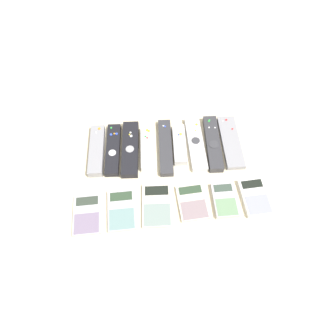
{
  "coord_description": "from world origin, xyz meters",
  "views": [
    {
      "loc": [
        -0.05,
        -0.51,
        0.88
      ],
      "look_at": [
        0.0,
        0.04,
        0.01
      ],
      "focal_mm": 35.0,
      "sensor_mm": 36.0,
      "label": 1
    }
  ],
  "objects_px": {
    "remote_6": "(196,144)",
    "remote_8": "(231,142)",
    "remote_2": "(130,149)",
    "remote_4": "(164,147)",
    "remote_1": "(113,149)",
    "calculator_2": "(157,205)",
    "calculator_0": "(87,215)",
    "remote_5": "(179,145)",
    "calculator_1": "(122,210)",
    "calculator_3": "(193,202)",
    "remote_7": "(213,143)",
    "calculator_5": "(255,197)",
    "calculator_4": "(225,200)",
    "remote_0": "(97,150)",
    "remote_3": "(148,148)"
  },
  "relations": [
    {
      "from": "remote_1",
      "to": "calculator_0",
      "type": "bearing_deg",
      "value": -105.85
    },
    {
      "from": "remote_6",
      "to": "remote_8",
      "type": "bearing_deg",
      "value": -2.12
    },
    {
      "from": "calculator_3",
      "to": "calculator_5",
      "type": "bearing_deg",
      "value": -3.9
    },
    {
      "from": "remote_7",
      "to": "calculator_0",
      "type": "relative_size",
      "value": 1.74
    },
    {
      "from": "remote_8",
      "to": "calculator_4",
      "type": "xyz_separation_m",
      "value": [
        -0.06,
        -0.21,
        0.0
      ]
    },
    {
      "from": "remote_8",
      "to": "remote_5",
      "type": "bearing_deg",
      "value": -179.81
    },
    {
      "from": "remote_6",
      "to": "remote_3",
      "type": "bearing_deg",
      "value": -177.77
    },
    {
      "from": "remote_5",
      "to": "calculator_5",
      "type": "bearing_deg",
      "value": -43.54
    },
    {
      "from": "remote_5",
      "to": "calculator_3",
      "type": "height_order",
      "value": "remote_5"
    },
    {
      "from": "remote_5",
      "to": "calculator_1",
      "type": "xyz_separation_m",
      "value": [
        -0.2,
        -0.22,
        -0.01
      ]
    },
    {
      "from": "remote_1",
      "to": "calculator_5",
      "type": "relative_size",
      "value": 1.6
    },
    {
      "from": "calculator_2",
      "to": "remote_2",
      "type": "bearing_deg",
      "value": 111.9
    },
    {
      "from": "remote_1",
      "to": "calculator_2",
      "type": "relative_size",
      "value": 1.4
    },
    {
      "from": "remote_8",
      "to": "calculator_1",
      "type": "height_order",
      "value": "remote_8"
    },
    {
      "from": "remote_4",
      "to": "remote_5",
      "type": "distance_m",
      "value": 0.05
    },
    {
      "from": "remote_1",
      "to": "calculator_2",
      "type": "height_order",
      "value": "remote_1"
    },
    {
      "from": "remote_1",
      "to": "calculator_4",
      "type": "relative_size",
      "value": 1.8
    },
    {
      "from": "remote_0",
      "to": "remote_1",
      "type": "xyz_separation_m",
      "value": [
        0.05,
        0.0,
        -0.0
      ]
    },
    {
      "from": "remote_3",
      "to": "remote_6",
      "type": "height_order",
      "value": "remote_3"
    },
    {
      "from": "remote_5",
      "to": "calculator_3",
      "type": "xyz_separation_m",
      "value": [
        0.02,
        -0.21,
        -0.01
      ]
    },
    {
      "from": "remote_6",
      "to": "remote_4",
      "type": "bearing_deg",
      "value": -177.67
    },
    {
      "from": "remote_5",
      "to": "calculator_5",
      "type": "height_order",
      "value": "remote_5"
    },
    {
      "from": "calculator_2",
      "to": "calculator_5",
      "type": "bearing_deg",
      "value": 2.59
    },
    {
      "from": "remote_6",
      "to": "calculator_1",
      "type": "height_order",
      "value": "remote_6"
    },
    {
      "from": "remote_3",
      "to": "remote_4",
      "type": "xyz_separation_m",
      "value": [
        0.05,
        0.0,
        -0.0
      ]
    },
    {
      "from": "calculator_2",
      "to": "remote_6",
      "type": "bearing_deg",
      "value": 58.56
    },
    {
      "from": "remote_8",
      "to": "calculator_0",
      "type": "height_order",
      "value": "remote_8"
    },
    {
      "from": "remote_4",
      "to": "calculator_1",
      "type": "distance_m",
      "value": 0.26
    },
    {
      "from": "calculator_0",
      "to": "calculator_2",
      "type": "distance_m",
      "value": 0.21
    },
    {
      "from": "remote_1",
      "to": "remote_4",
      "type": "xyz_separation_m",
      "value": [
        0.17,
        -0.01,
        -0.0
      ]
    },
    {
      "from": "remote_4",
      "to": "calculator_4",
      "type": "bearing_deg",
      "value": -49.95
    },
    {
      "from": "calculator_5",
      "to": "remote_8",
      "type": "bearing_deg",
      "value": 96.05
    },
    {
      "from": "calculator_3",
      "to": "remote_6",
      "type": "bearing_deg",
      "value": 76.23
    },
    {
      "from": "remote_7",
      "to": "calculator_0",
      "type": "xyz_separation_m",
      "value": [
        -0.41,
        -0.22,
        -0.01
      ]
    },
    {
      "from": "calculator_1",
      "to": "calculator_5",
      "type": "bearing_deg",
      "value": -0.04
    },
    {
      "from": "remote_7",
      "to": "remote_0",
      "type": "bearing_deg",
      "value": -178.13
    },
    {
      "from": "remote_3",
      "to": "remote_6",
      "type": "bearing_deg",
      "value": 4.76
    },
    {
      "from": "remote_5",
      "to": "calculator_0",
      "type": "bearing_deg",
      "value": -140.69
    },
    {
      "from": "remote_0",
      "to": "calculator_4",
      "type": "height_order",
      "value": "remote_0"
    },
    {
      "from": "remote_7",
      "to": "calculator_5",
      "type": "relative_size",
      "value": 1.75
    },
    {
      "from": "remote_2",
      "to": "remote_4",
      "type": "relative_size",
      "value": 0.98
    },
    {
      "from": "calculator_3",
      "to": "remote_7",
      "type": "bearing_deg",
      "value": 61.91
    },
    {
      "from": "remote_5",
      "to": "calculator_1",
      "type": "distance_m",
      "value": 0.29
    },
    {
      "from": "remote_8",
      "to": "calculator_1",
      "type": "distance_m",
      "value": 0.43
    },
    {
      "from": "calculator_1",
      "to": "calculator_2",
      "type": "relative_size",
      "value": 0.9
    },
    {
      "from": "calculator_1",
      "to": "calculator_3",
      "type": "height_order",
      "value": "same"
    },
    {
      "from": "remote_2",
      "to": "remote_4",
      "type": "bearing_deg",
      "value": 1.96
    },
    {
      "from": "calculator_1",
      "to": "calculator_5",
      "type": "height_order",
      "value": "calculator_5"
    },
    {
      "from": "remote_0",
      "to": "calculator_2",
      "type": "relative_size",
      "value": 1.35
    },
    {
      "from": "remote_0",
      "to": "calculator_4",
      "type": "distance_m",
      "value": 0.44
    }
  ]
}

